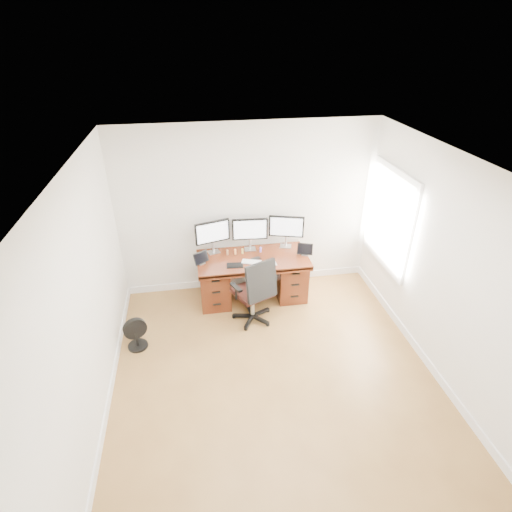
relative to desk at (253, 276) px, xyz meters
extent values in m
plane|color=olive|center=(0.00, -1.83, -0.40)|extent=(4.50, 4.50, 0.00)
cube|color=white|center=(0.00, 0.42, 0.95)|extent=(4.00, 0.10, 2.70)
cube|color=white|center=(2.00, -1.83, 0.95)|extent=(0.10, 4.50, 2.70)
cube|color=white|center=(1.97, -0.33, 1.00)|extent=(0.04, 1.30, 1.50)
cube|color=white|center=(1.95, -0.33, 1.00)|extent=(0.01, 1.15, 1.35)
cube|color=#4F200F|center=(0.00, -0.03, 0.32)|extent=(1.70, 0.80, 0.05)
cube|color=#4F200F|center=(-0.60, 0.00, -0.05)|extent=(0.45, 0.70, 0.70)
cube|color=#4F200F|center=(0.60, 0.00, -0.05)|extent=(0.45, 0.70, 0.70)
cube|color=#3B170A|center=(0.00, 0.27, 0.10)|extent=(0.74, 0.03, 0.40)
cylinder|color=black|center=(-0.09, -0.56, -0.36)|extent=(0.76, 0.76, 0.08)
cylinder|color=silver|center=(-0.09, -0.56, -0.12)|extent=(0.06, 0.06, 0.41)
cube|color=black|center=(-0.09, -0.56, 0.09)|extent=(0.64, 0.63, 0.07)
cube|color=black|center=(0.00, -0.76, 0.39)|extent=(0.45, 0.24, 0.56)
cube|color=black|center=(-0.34, -0.67, 0.27)|extent=(0.16, 0.25, 0.03)
cube|color=black|center=(0.16, -0.44, 0.27)|extent=(0.16, 0.25, 0.03)
cylinder|color=black|center=(-1.75, -0.90, -0.38)|extent=(0.27, 0.27, 0.03)
cylinder|color=black|center=(-1.75, -0.90, -0.26)|extent=(0.04, 0.04, 0.22)
cylinder|color=black|center=(-1.75, -0.90, -0.10)|extent=(0.32, 0.17, 0.31)
cube|color=silver|center=(-0.58, 0.24, 0.35)|extent=(0.21, 0.18, 0.01)
cylinder|color=silver|center=(-0.58, 0.24, 0.44)|extent=(0.04, 0.04, 0.18)
cube|color=black|center=(-0.58, 0.24, 0.70)|extent=(0.54, 0.19, 0.35)
cube|color=white|center=(-0.57, 0.22, 0.70)|extent=(0.48, 0.14, 0.30)
cube|color=silver|center=(0.00, 0.24, 0.35)|extent=(0.19, 0.15, 0.01)
cylinder|color=silver|center=(0.00, 0.24, 0.44)|extent=(0.04, 0.04, 0.18)
cube|color=black|center=(0.00, 0.24, 0.70)|extent=(0.55, 0.07, 0.35)
cube|color=white|center=(0.00, 0.22, 0.70)|extent=(0.50, 0.04, 0.30)
cube|color=silver|center=(0.58, 0.24, 0.35)|extent=(0.21, 0.19, 0.01)
cylinder|color=silver|center=(0.58, 0.24, 0.44)|extent=(0.04, 0.04, 0.18)
cube|color=black|center=(0.58, 0.24, 0.70)|extent=(0.54, 0.19, 0.35)
cube|color=white|center=(0.57, 0.22, 0.70)|extent=(0.48, 0.15, 0.30)
cube|color=silver|center=(-0.78, -0.08, 0.35)|extent=(0.13, 0.12, 0.01)
cube|color=black|center=(-0.78, -0.08, 0.45)|extent=(0.24, 0.19, 0.17)
cube|color=silver|center=(0.81, -0.08, 0.35)|extent=(0.12, 0.11, 0.01)
cube|color=black|center=(0.81, -0.08, 0.45)|extent=(0.25, 0.14, 0.17)
cube|color=white|center=(-0.04, -0.17, 0.36)|extent=(0.31, 0.21, 0.01)
cube|color=silver|center=(0.26, -0.26, 0.35)|extent=(0.13, 0.13, 0.01)
cube|color=black|center=(-0.30, -0.22, 0.35)|extent=(0.26, 0.18, 0.01)
cube|color=black|center=(0.04, -0.07, 0.35)|extent=(0.16, 0.11, 0.01)
cylinder|color=olive|center=(-0.38, 0.12, 0.38)|extent=(0.03, 0.03, 0.06)
sphere|color=olive|center=(-0.38, 0.12, 0.42)|extent=(0.04, 0.04, 0.04)
cylinder|color=#F19A4F|center=(-0.25, 0.12, 0.38)|extent=(0.03, 0.03, 0.06)
sphere|color=#F19A4F|center=(-0.25, 0.12, 0.42)|extent=(0.04, 0.04, 0.04)
cylinder|color=#D8BD58|center=(-0.14, 0.12, 0.38)|extent=(0.03, 0.03, 0.06)
sphere|color=#D8BD58|center=(-0.14, 0.12, 0.42)|extent=(0.04, 0.04, 0.04)
cylinder|color=#7A55D6|center=(0.15, 0.12, 0.38)|extent=(0.03, 0.03, 0.06)
sphere|color=#7A55D6|center=(0.15, 0.12, 0.42)|extent=(0.04, 0.04, 0.04)
camera|label=1|loc=(-0.83, -5.25, 3.44)|focal=28.00mm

